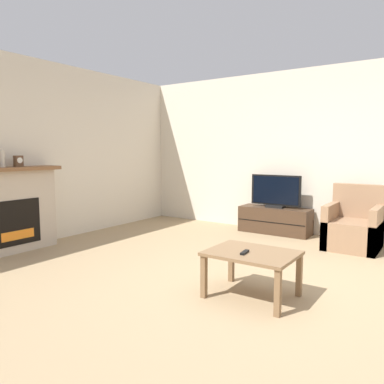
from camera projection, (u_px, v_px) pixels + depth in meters
ground_plane at (256, 293)px, 3.64m from camera, size 24.00×24.00×0.00m
wall_back at (336, 152)px, 5.87m from camera, size 12.00×0.06×2.70m
wall_left at (35, 152)px, 5.47m from camera, size 0.06×12.00×2.70m
fireplace at (11, 209)px, 5.04m from camera, size 0.40×1.32×1.16m
mantel_vase_centre_left at (2, 159)px, 4.87m from camera, size 0.08×0.08×0.24m
mantel_clock at (18, 161)px, 5.07m from camera, size 0.08×0.11×0.15m
tv_stand at (275, 220)px, 6.25m from camera, size 1.17×0.42×0.43m
tv at (276, 192)px, 6.20m from camera, size 0.85×0.18×0.54m
armchair at (354, 228)px, 5.28m from camera, size 0.70×0.76×0.89m
coffee_table at (252, 258)px, 3.50m from camera, size 0.80×0.62×0.43m
remote at (245, 252)px, 3.44m from camera, size 0.06×0.15×0.02m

